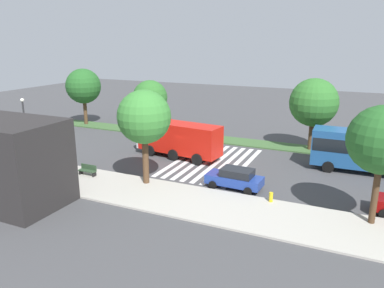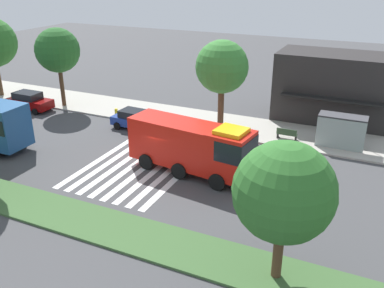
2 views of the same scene
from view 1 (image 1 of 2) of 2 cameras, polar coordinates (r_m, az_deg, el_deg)
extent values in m
plane|color=#424244|center=(36.63, -0.03, -2.34)|extent=(120.00, 120.00, 0.00)
cube|color=#ADA89E|center=(29.00, -7.69, -7.30)|extent=(60.00, 5.46, 0.14)
cube|color=#3D6033|center=(43.71, 4.33, 0.69)|extent=(60.00, 3.00, 0.14)
cube|color=silver|center=(34.87, 7.95, -3.43)|extent=(0.45, 11.68, 0.01)
cube|color=silver|center=(35.12, 6.54, -3.24)|extent=(0.45, 11.68, 0.01)
cube|color=silver|center=(35.39, 5.16, -3.05)|extent=(0.45, 11.68, 0.01)
cube|color=silver|center=(35.68, 3.79, -2.86)|extent=(0.45, 11.68, 0.01)
cube|color=silver|center=(35.99, 2.45, -2.68)|extent=(0.45, 11.68, 0.01)
cube|color=silver|center=(36.32, 1.14, -2.50)|extent=(0.45, 11.68, 0.01)
cube|color=silver|center=(36.66, -0.16, -2.31)|extent=(0.45, 11.68, 0.01)
cube|color=silver|center=(37.03, -1.42, -2.14)|extent=(0.45, 11.68, 0.01)
cube|color=red|center=(38.47, -5.68, 1.59)|extent=(2.84, 2.71, 2.94)
cube|color=red|center=(36.12, -0.26, 0.71)|extent=(6.24, 3.12, 2.90)
cube|color=black|center=(38.56, -6.16, 2.50)|extent=(2.13, 2.64, 1.29)
cube|color=silver|center=(39.60, -7.23, 0.12)|extent=(0.53, 2.43, 0.50)
cube|color=yellow|center=(38.11, -5.75, 3.90)|extent=(1.99, 1.90, 0.24)
cylinder|color=black|center=(37.78, -6.42, -1.01)|extent=(1.13, 0.43, 1.10)
cylinder|color=black|center=(39.63, -4.28, -0.16)|extent=(1.13, 0.43, 1.10)
cylinder|color=black|center=(34.79, 0.79, -2.37)|extent=(1.13, 0.43, 1.10)
cylinder|color=black|center=(36.79, 2.72, -1.38)|extent=(1.13, 0.43, 1.10)
cylinder|color=black|center=(36.18, -2.88, -1.68)|extent=(1.13, 0.43, 1.10)
cylinder|color=black|center=(38.11, -0.83, -0.76)|extent=(1.13, 0.43, 1.10)
cylinder|color=black|center=(27.82, 27.27, -9.47)|extent=(0.64, 0.22, 0.64)
cylinder|color=black|center=(29.53, 27.16, -8.02)|extent=(0.64, 0.22, 0.64)
cube|color=navy|center=(29.67, 6.48, -5.47)|extent=(4.46, 2.01, 0.71)
cube|color=black|center=(29.37, 6.92, -4.35)|extent=(2.52, 1.70, 0.59)
cylinder|color=black|center=(29.52, 3.18, -6.24)|extent=(0.65, 0.25, 0.64)
cylinder|color=black|center=(31.07, 4.55, -5.12)|extent=(0.65, 0.25, 0.64)
cylinder|color=black|center=(28.56, 8.54, -7.16)|extent=(0.65, 0.25, 0.64)
cylinder|color=black|center=(30.17, 9.66, -5.95)|extent=(0.65, 0.25, 0.64)
cube|color=navy|center=(35.85, 26.37, -0.94)|extent=(10.65, 2.69, 3.16)
cube|color=black|center=(35.76, 26.44, -0.36)|extent=(10.43, 2.74, 1.14)
cylinder|color=black|center=(37.48, 20.37, -2.13)|extent=(1.00, 0.31, 1.00)
cylinder|color=black|center=(35.05, 20.08, -3.31)|extent=(1.00, 0.31, 1.00)
cube|color=#4C4C51|center=(34.97, -21.26, 0.03)|extent=(3.50, 1.40, 0.12)
cube|color=#8C9E99|center=(35.73, -20.33, -1.56)|extent=(3.50, 0.08, 2.40)
cylinder|color=#333338|center=(33.69, -19.81, -2.52)|extent=(0.08, 0.08, 2.40)
cylinder|color=#333338|center=(36.09, -23.70, -1.75)|extent=(0.08, 0.08, 2.40)
cube|color=#2D472D|center=(33.08, -15.70, -3.95)|extent=(1.60, 0.50, 0.08)
cube|color=#2D472D|center=(33.15, -15.49, -3.40)|extent=(1.60, 0.06, 0.45)
cube|color=black|center=(32.71, -14.70, -4.51)|extent=(0.08, 0.45, 0.37)
cube|color=black|center=(33.60, -16.62, -4.12)|extent=(0.08, 0.45, 0.37)
cylinder|color=#2D2D30|center=(38.55, -24.03, 1.74)|extent=(0.16, 0.16, 5.61)
sphere|color=white|center=(38.02, -24.52, 6.11)|extent=(0.36, 0.36, 0.36)
cube|color=black|center=(31.86, -23.53, -1.18)|extent=(8.12, 0.80, 0.16)
cylinder|color=#47301E|center=(25.92, 26.20, -6.81)|extent=(0.40, 0.40, 3.96)
sphere|color=#235B23|center=(24.91, 27.14, 0.57)|extent=(4.18, 4.18, 4.18)
cylinder|color=#513823|center=(29.98, -7.11, -2.34)|extent=(0.50, 0.50, 3.95)
sphere|color=#387F33|center=(29.11, -7.33, 4.14)|extent=(4.21, 4.21, 4.21)
cylinder|color=#513823|center=(41.04, 17.72, 1.44)|extent=(0.49, 0.49, 3.25)
sphere|color=#2D6B28|center=(40.39, 18.11, 6.06)|extent=(4.96, 4.96, 4.96)
cylinder|color=#513823|center=(47.31, -6.32, 3.60)|extent=(0.44, 0.44, 2.76)
sphere|color=#2D6B28|center=(46.80, -6.43, 7.06)|extent=(4.30, 4.30, 4.30)
cylinder|color=#513823|center=(53.21, -15.99, 4.86)|extent=(0.48, 0.48, 3.55)
sphere|color=#235B23|center=(52.71, -16.27, 8.49)|extent=(4.66, 4.66, 4.66)
cylinder|color=gold|center=(27.43, 11.97, -7.94)|extent=(0.28, 0.28, 0.70)
camera|label=2|loc=(60.93, -1.50, 17.14)|focal=39.06mm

